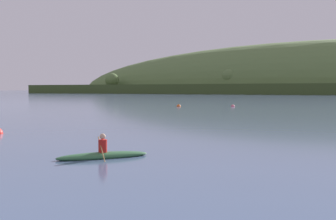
% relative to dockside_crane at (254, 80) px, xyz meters
% --- Properties ---
extents(far_shoreline_hill, '(444.52, 144.10, 63.30)m').
position_rel_dockside_crane_xyz_m(far_shoreline_hill, '(36.84, 29.75, -7.73)').
color(far_shoreline_hill, '#3C4E24').
rests_on(far_shoreline_hill, ground).
extents(dockside_crane, '(5.05, 10.74, 17.17)m').
position_rel_dockside_crane_xyz_m(dockside_crane, '(0.00, 0.00, 0.00)').
color(dockside_crane, '#4C4C51').
rests_on(dockside_crane, ground).
extents(canoe_with_paddler, '(2.58, 3.17, 1.02)m').
position_rel_dockside_crane_xyz_m(canoe_with_paddler, '(69.34, -207.42, -7.85)').
color(canoe_with_paddler, '#33663D').
rests_on(canoe_with_paddler, ground).
extents(mooring_buoy_midchannel, '(0.62, 0.62, 0.70)m').
position_rel_dockside_crane_xyz_m(mooring_buoy_midchannel, '(49.34, -168.09, -7.96)').
color(mooring_buoy_midchannel, '#EA5B19').
rests_on(mooring_buoy_midchannel, ground).
extents(mooring_buoy_off_fishing_boat, '(0.58, 0.58, 0.66)m').
position_rel_dockside_crane_xyz_m(mooring_buoy_off_fishing_boat, '(56.29, -164.15, -7.96)').
color(mooring_buoy_off_fishing_boat, '#E06675').
rests_on(mooring_buoy_off_fishing_boat, ground).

